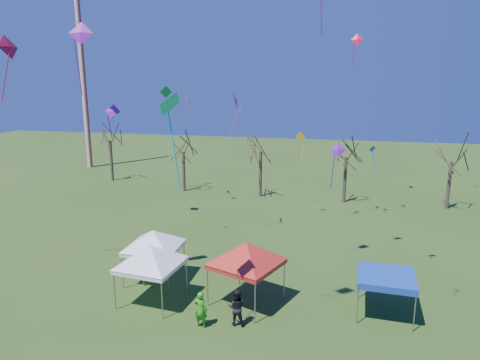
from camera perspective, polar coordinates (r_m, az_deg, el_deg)
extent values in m
plane|color=#284A17|center=(21.74, -3.23, -19.23)|extent=(140.00, 140.00, 0.00)
cylinder|color=silver|center=(61.41, -20.23, 13.15)|extent=(0.70, 0.70, 25.00)
cylinder|color=#3D2D21|center=(52.84, -16.76, 2.49)|extent=(0.32, 0.32, 4.78)
cylinder|color=#3D2D21|center=(46.18, -7.50, 1.15)|extent=(0.32, 0.32, 4.28)
cylinder|color=#3D2D21|center=(43.67, 2.74, 0.80)|extent=(0.32, 0.32, 4.64)
cylinder|color=#3D2D21|center=(42.69, 13.81, 0.03)|extent=(0.32, 0.32, 4.49)
cylinder|color=#3D2D21|center=(43.81, 26.08, -0.62)|extent=(0.32, 0.32, 4.47)
cylinder|color=gray|center=(23.70, -16.37, -14.13)|extent=(0.06, 0.06, 1.97)
cylinder|color=gray|center=(25.74, -12.78, -11.64)|extent=(0.06, 0.06, 1.97)
cylinder|color=gray|center=(22.34, -10.35, -15.56)|extent=(0.06, 0.06, 1.97)
cylinder|color=gray|center=(24.50, -7.13, -12.73)|extent=(0.06, 0.06, 1.97)
cube|color=white|center=(23.55, -11.78, -11.06)|extent=(3.24, 3.24, 0.24)
pyramid|color=white|center=(23.13, -11.91, -8.56)|extent=(4.16, 4.16, 0.99)
cylinder|color=gray|center=(25.72, -15.36, -11.85)|extent=(0.06, 0.06, 1.95)
cylinder|color=gray|center=(27.95, -12.78, -9.63)|extent=(0.06, 0.06, 1.95)
cylinder|color=gray|center=(24.65, -9.59, -12.68)|extent=(0.06, 0.06, 1.95)
cylinder|color=gray|center=(26.96, -7.43, -10.27)|extent=(0.06, 0.06, 1.95)
cube|color=white|center=(25.86, -11.40, -8.86)|extent=(2.97, 2.97, 0.23)
pyramid|color=white|center=(25.47, -11.51, -6.59)|extent=(4.13, 4.13, 0.97)
cylinder|color=gray|center=(23.16, -4.34, -14.09)|extent=(0.06, 0.06, 2.10)
cylinder|color=gray|center=(25.28, -0.08, -11.61)|extent=(0.06, 0.06, 2.10)
cylinder|color=gray|center=(21.64, 2.01, -16.14)|extent=(0.06, 0.06, 2.10)
cylinder|color=gray|center=(23.89, 5.90, -13.22)|extent=(0.06, 0.06, 2.10)
cube|color=red|center=(22.93, 0.88, -11.08)|extent=(4.08, 4.08, 0.25)
pyramid|color=red|center=(22.47, 0.89, -8.34)|extent=(4.16, 4.16, 1.05)
cylinder|color=gray|center=(22.41, 15.42, -15.93)|extent=(0.06, 0.06, 1.84)
cylinder|color=gray|center=(24.71, 15.53, -13.07)|extent=(0.06, 0.06, 1.84)
cylinder|color=gray|center=(22.59, 22.24, -16.23)|extent=(0.06, 0.06, 1.84)
cylinder|color=gray|center=(24.87, 21.64, -13.37)|extent=(0.06, 0.06, 1.84)
cube|color=#0F38A4|center=(23.15, 18.90, -12.33)|extent=(2.90, 2.90, 0.22)
cube|color=#0F38A4|center=(23.08, 18.93, -11.96)|extent=(2.90, 2.90, 0.11)
imported|color=black|center=(21.58, -0.44, -16.60)|extent=(0.91, 0.72, 1.86)
imported|color=green|center=(21.51, -5.24, -16.80)|extent=(0.73, 0.54, 1.83)
cone|color=blue|center=(37.98, 17.22, 4.01)|extent=(0.74, 0.72, 0.66)
cube|color=blue|center=(38.44, 17.49, 2.36)|extent=(0.56, 0.59, 1.95)
cone|color=#C01239|center=(28.03, -28.47, 15.36)|extent=(0.63, 1.45, 1.38)
cube|color=#C01239|center=(27.64, -28.82, 11.84)|extent=(1.01, 0.13, 2.70)
cone|color=#0CBB9D|center=(17.06, -9.47, 10.08)|extent=(1.15, 1.42, 1.02)
cube|color=#0CBB9D|center=(17.43, -8.79, 3.98)|extent=(0.47, 0.17, 3.13)
cone|color=#F79E0D|center=(36.15, 8.13, 5.74)|extent=(0.92, 0.66, 0.91)
cube|color=#F79E0D|center=(36.14, 8.47, 3.92)|extent=(0.35, 0.58, 1.81)
cone|color=purple|center=(24.37, -16.63, 8.78)|extent=(0.90, 0.57, 0.78)
cube|color=purple|center=(24.52, -16.94, 6.74)|extent=(0.11, 0.45, 1.32)
cone|color=#D9420B|center=(41.36, -6.90, 10.58)|extent=(1.09, 1.33, 0.98)
cube|color=#D9420B|center=(41.04, -6.85, 8.69)|extent=(0.80, 0.32, 2.12)
cone|color=purple|center=(27.29, 12.95, 3.97)|extent=(1.11, 0.80, 0.93)
cube|color=purple|center=(27.47, 12.24, 1.03)|extent=(0.22, 0.58, 2.37)
cone|color=purple|center=(23.67, -20.49, 17.92)|extent=(1.33, 0.86, 1.18)
cube|color=purple|center=(23.64, -20.77, 13.81)|extent=(0.18, 0.55, 2.75)
cone|color=red|center=(26.75, 15.36, 17.60)|extent=(0.74, 0.29, 0.72)
cube|color=red|center=(26.69, 14.93, 15.76)|extent=(0.05, 0.33, 1.38)
cone|color=#169338|center=(45.25, -9.85, 11.51)|extent=(1.23, 0.97, 1.26)
cube|color=#169338|center=(45.37, -9.38, 9.73)|extent=(0.41, 0.59, 2.23)
cone|color=#E33279|center=(31.42, -0.54, 10.67)|extent=(0.62, 1.50, 1.44)
cube|color=#E33279|center=(31.10, -0.63, 8.00)|extent=(0.86, 0.14, 2.16)
cube|color=#D62F9A|center=(19.09, 10.79, 20.72)|extent=(0.11, 0.62, 1.62)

